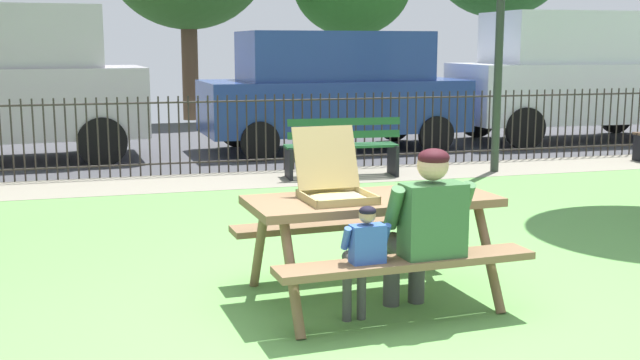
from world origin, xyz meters
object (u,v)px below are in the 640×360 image
pizza_box_open (334,186)px  parked_car_far_right (578,73)px  adult_at_table (426,225)px  park_bench_center (342,148)px  child_at_table (363,253)px  lamp_post_walkway (501,5)px  picnic_table_foreground (372,220)px  parked_car_right (334,88)px

pizza_box_open → parked_car_far_right: 10.83m
pizza_box_open → adult_at_table: bearing=-45.0°
adult_at_table → park_bench_center: size_ratio=0.73×
adult_at_table → child_at_table: 0.49m
pizza_box_open → lamp_post_walkway: 6.60m
child_at_table → lamp_post_walkway: bearing=54.6°
adult_at_table → park_bench_center: (1.18, 5.67, -0.24)m
pizza_box_open → lamp_post_walkway: lamp_post_walkway is taller
picnic_table_foreground → park_bench_center: bearing=75.0°
picnic_table_foreground → lamp_post_walkway: (3.71, 5.03, 1.81)m
child_at_table → parked_car_far_right: size_ratio=0.18×
child_at_table → lamp_post_walkway: lamp_post_walkway is taller
pizza_box_open → park_bench_center: bearing=72.0°
child_at_table → parked_car_right: (2.37, 8.54, 0.59)m
pizza_box_open → park_bench_center: pizza_box_open is taller
picnic_table_foreground → parked_car_far_right: bearing=48.7°
pizza_box_open → park_bench_center: 5.46m
lamp_post_walkway → parked_car_right: bearing=118.3°
picnic_table_foreground → lamp_post_walkway: size_ratio=0.48×
pizza_box_open → child_at_table: 0.66m
pizza_box_open → adult_at_table: (0.50, -0.50, -0.21)m
park_bench_center → parked_car_right: 2.98m
adult_at_table → lamp_post_walkway: lamp_post_walkway is taller
picnic_table_foreground → lamp_post_walkway: bearing=53.6°
child_at_table → park_bench_center: size_ratio=0.52×
picnic_table_foreground → park_bench_center: size_ratio=1.16×
lamp_post_walkway → parked_car_far_right: bearing=41.8°
pizza_box_open → adult_at_table: pizza_box_open is taller
adult_at_table → pizza_box_open: bearing=135.0°
pizza_box_open → lamp_post_walkway: bearing=51.5°
picnic_table_foreground → pizza_box_open: size_ratio=3.16×
picnic_table_foreground → parked_car_right: bearing=75.2°
parked_car_right → parked_car_far_right: 4.91m
park_bench_center → lamp_post_walkway: bearing=-3.8°
adult_at_table → lamp_post_walkway: (3.50, 5.52, 1.75)m
picnic_table_foreground → parked_car_right: 8.28m
pizza_box_open → parked_car_far_right: bearing=47.5°
pizza_box_open → child_at_table: bearing=-86.3°
picnic_table_foreground → child_at_table: child_at_table is taller
picnic_table_foreground → park_bench_center: (1.39, 5.18, -0.18)m
child_at_table → parked_car_right: bearing=74.5°
lamp_post_walkway → parked_car_right: lamp_post_walkway is taller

